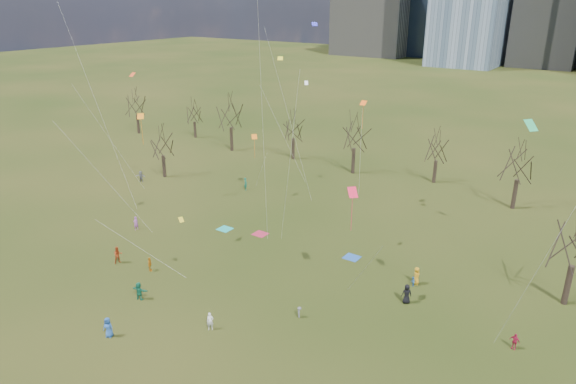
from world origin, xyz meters
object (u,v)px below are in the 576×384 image
Objects in this scene: blanket_teal at (225,229)px; person_1 at (210,321)px; person_0 at (108,327)px; person_4 at (150,264)px; person_2 at (118,255)px; blanket_navy at (352,257)px; blanket_crimson at (260,234)px.

blanket_teal is 19.80m from person_1.
person_0 is at bearing -73.90° from blanket_teal.
person_4 is at bearing 99.07° from person_0.
person_1 reaches higher than person_4.
blanket_navy is at bearing -32.39° from person_2.
person_2 is 1.23× the size of person_4.
blanket_teal is 1.00× the size of blanket_navy.
blanket_teal is 0.87× the size of person_2.
person_4 is (-15.34, -14.06, 0.73)m from blanket_navy.
blanket_teal is at bearing 83.88° from person_0.
person_1 is 1.04× the size of person_4.
blanket_navy is at bearing 4.66° from blanket_crimson.
person_2 is (-7.82, -13.84, 0.91)m from blanket_crimson.
person_0 is 1.13× the size of person_1.
blanket_teal is at bearing 4.64° from person_2.
blanket_navy is 11.54m from blanket_crimson.
person_0 is 10.74m from person_4.
person_0 reaches higher than blanket_teal.
blanket_navy is 1.00× the size of blanket_crimson.
blanket_crimson is at bearing -175.34° from blanket_navy.
person_1 reaches higher than blanket_navy.
person_4 is at bearing 120.41° from person_1.
blanket_navy is 1.03× the size of person_1.
blanket_navy is 1.07× the size of person_4.
person_2 is at bearing 61.15° from person_4.
person_1 is 0.84× the size of person_2.
person_2 is (-9.56, 8.46, 0.04)m from person_0.
blanket_navy is 24.35m from person_2.
blanket_crimson is (-11.51, -0.94, 0.00)m from blanket_navy.
person_0 is 1.18× the size of person_4.
person_4 is at bearing -137.49° from blanket_navy.
blanket_teal is 13.07m from person_2.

